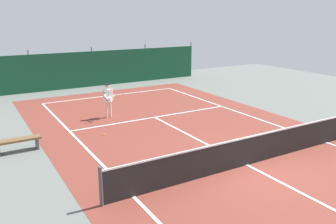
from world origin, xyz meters
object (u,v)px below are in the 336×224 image
(tennis_net, at_px, (248,151))
(tennis_ball_by_sideline, at_px, (123,94))
(tennis_ball_near_player, at_px, (110,98))
(tennis_ball_midcourt, at_px, (104,135))
(courtside_bench, at_px, (18,142))
(parked_car, at_px, (39,72))
(tennis_player, at_px, (108,98))

(tennis_net, relative_size, tennis_ball_by_sideline, 153.33)
(tennis_net, height_order, tennis_ball_by_sideline, tennis_net)
(tennis_ball_near_player, relative_size, tennis_ball_midcourt, 1.00)
(tennis_ball_midcourt, xyz_separation_m, courtside_bench, (-3.29, -0.10, 0.34))
(tennis_net, xyz_separation_m, tennis_ball_midcourt, (-3.02, 5.17, -0.48))
(tennis_ball_near_player, bearing_deg, tennis_net, -88.12)
(tennis_ball_near_player, bearing_deg, tennis_ball_midcourt, -113.39)
(courtside_bench, bearing_deg, tennis_ball_by_sideline, 44.00)
(tennis_ball_by_sideline, bearing_deg, tennis_ball_near_player, -153.36)
(tennis_ball_near_player, xyz_separation_m, tennis_ball_midcourt, (-2.65, -6.12, 0.00))
(tennis_ball_near_player, relative_size, parked_car, 0.02)
(tennis_ball_by_sideline, height_order, courtside_bench, courtside_bench)
(tennis_player, xyz_separation_m, tennis_ball_midcourt, (-1.12, -2.37, -0.93))
(tennis_net, xyz_separation_m, tennis_ball_by_sideline, (0.67, 11.81, -0.48))
(tennis_ball_midcourt, xyz_separation_m, parked_car, (-0.05, 12.91, 0.81))
(tennis_ball_near_player, distance_m, courtside_bench, 8.61)
(tennis_net, height_order, tennis_ball_near_player, tennis_net)
(tennis_ball_midcourt, relative_size, parked_car, 0.02)
(tennis_ball_midcourt, height_order, courtside_bench, courtside_bench)
(tennis_player, relative_size, courtside_bench, 1.03)
(tennis_ball_by_sideline, distance_m, courtside_bench, 9.70)
(tennis_ball_midcourt, bearing_deg, tennis_ball_near_player, 66.61)
(parked_car, bearing_deg, tennis_net, 92.65)
(tennis_net, distance_m, tennis_ball_near_player, 11.31)
(tennis_net, xyz_separation_m, courtside_bench, (-6.31, 5.07, -0.14))
(tennis_ball_midcourt, distance_m, courtside_bench, 3.31)
(tennis_net, bearing_deg, courtside_bench, 141.20)
(tennis_ball_midcourt, bearing_deg, tennis_net, -59.76)
(parked_car, distance_m, courtside_bench, 13.42)
(tennis_player, bearing_deg, tennis_ball_midcourt, 59.86)
(tennis_net, relative_size, parked_car, 2.31)
(tennis_ball_midcourt, xyz_separation_m, tennis_ball_by_sideline, (3.68, 6.64, 0.00))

